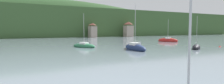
{
  "coord_description": "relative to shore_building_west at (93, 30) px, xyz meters",
  "views": [
    {
      "loc": [
        -11.99,
        29.94,
        4.87
      ],
      "look_at": [
        0.0,
        54.4,
        2.94
      ],
      "focal_mm": 28.64,
      "sensor_mm": 36.0,
      "label": 1
    }
  ],
  "objects": [
    {
      "name": "shore_building_west",
      "position": [
        0.0,
        0.0,
        0.0
      ],
      "size": [
        4.09,
        6.19,
        8.69
      ],
      "color": "gray",
      "rests_on": "ground_plane"
    },
    {
      "name": "shore_building_westcentral",
      "position": [
        25.34,
        -0.32,
        0.61
      ],
      "size": [
        5.5,
        5.51,
        9.96
      ],
      "color": "gray",
      "rests_on": "ground_plane"
    },
    {
      "name": "sailboat_far_8",
      "position": [
        13.26,
        -49.97,
        -3.7
      ],
      "size": [
        6.14,
        7.62,
        9.39
      ],
      "rotation": [
        0.0,
        0.0,
        2.16
      ],
      "color": "red",
      "rests_on": "ground_plane"
    },
    {
      "name": "sailboat_mid_1",
      "position": [
        -13.88,
        -67.76,
        -3.69
      ],
      "size": [
        2.85,
        8.41,
        11.37
      ],
      "rotation": [
        0.0,
        0.0,
        1.53
      ],
      "color": "navy",
      "rests_on": "ground_plane"
    },
    {
      "name": "mooring_buoy_near",
      "position": [
        11.33,
        -72.08,
        -4.22
      ],
      "size": [
        0.55,
        0.55,
        0.55
      ],
      "primitive_type": "sphere",
      "color": "red",
      "rests_on": "ground_plane"
    },
    {
      "name": "wooded_hillside",
      "position": [
        -28.42,
        33.51,
        3.72
      ],
      "size": [
        352.0,
        49.49,
        43.4
      ],
      "color": "#38562D",
      "rests_on": "ground_plane"
    },
    {
      "name": "sailboat_far_3",
      "position": [
        -22.89,
        -56.44,
        -3.82
      ],
      "size": [
        5.85,
        7.65,
        9.56
      ],
      "rotation": [
        0.0,
        0.0,
        2.11
      ],
      "color": "#2D754C",
      "rests_on": "ground_plane"
    },
    {
      "name": "sailboat_mid_5",
      "position": [
        1.08,
        -72.67,
        -3.86
      ],
      "size": [
        5.73,
        4.73,
        8.63
      ],
      "rotation": [
        0.0,
        0.0,
        0.61
      ],
      "color": "black",
      "rests_on": "ground_plane"
    }
  ]
}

